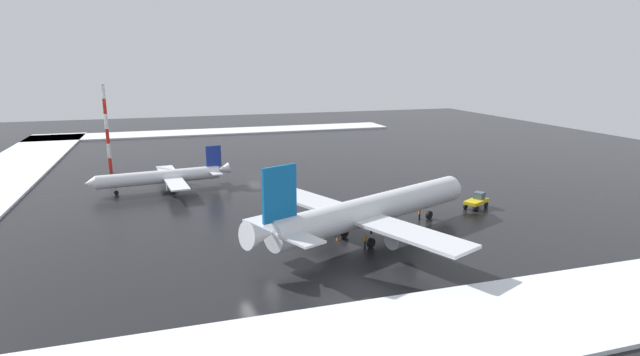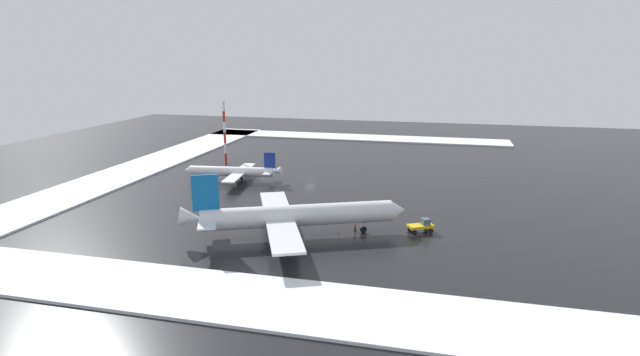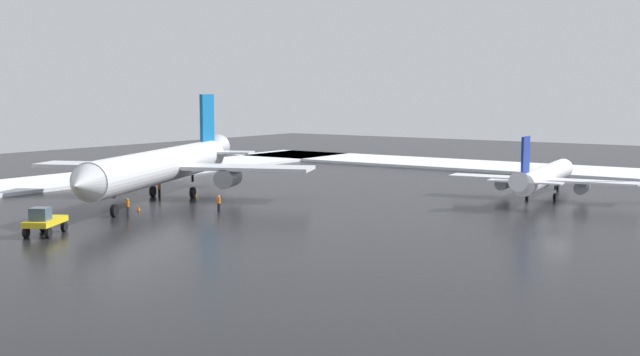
{
  "view_description": "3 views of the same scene",
  "coord_description": "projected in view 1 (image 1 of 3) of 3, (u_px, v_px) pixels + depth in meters",
  "views": [
    {
      "loc": [
        101.57,
        -17.22,
        23.35
      ],
      "look_at": [
        26.18,
        6.23,
        4.74
      ],
      "focal_mm": 28.0,
      "sensor_mm": 36.0,
      "label": 1
    },
    {
      "loc": [
        123.08,
        32.66,
        31.64
      ],
      "look_at": [
        17.0,
        6.77,
        4.52
      ],
      "focal_mm": 28.0,
      "sensor_mm": 36.0,
      "label": 2
    },
    {
      "loc": [
        -23.71,
        72.84,
        12.33
      ],
      "look_at": [
        23.73,
        4.37,
        3.35
      ],
      "focal_mm": 45.0,
      "sensor_mm": 36.0,
      "label": 3
    }
  ],
  "objects": [
    {
      "name": "ground_crew_mid_apron",
      "position": [
        362.0,
        207.0,
        78.47
      ],
      "size": [
        0.36,
        0.36,
        1.71
      ],
      "rotation": [
        0.0,
        0.0,
        1.44
      ],
      "color": "black",
      "rests_on": "ground_plane"
    },
    {
      "name": "airplane_distant_tail",
      "position": [
        371.0,
        210.0,
        66.4
      ],
      "size": [
        32.55,
        38.38,
        12.0
      ],
      "rotation": [
        0.0,
        0.0,
        1.98
      ],
      "color": "silver",
      "rests_on": "ground_plane"
    },
    {
      "name": "airplane_parked_starboard",
      "position": [
        163.0,
        177.0,
        91.76
      ],
      "size": [
        21.44,
        25.75,
        7.65
      ],
      "rotation": [
        0.0,
        0.0,
        4.84
      ],
      "color": "white",
      "rests_on": "ground_plane"
    },
    {
      "name": "traffic_cone_mid_line",
      "position": [
        407.0,
        223.0,
        72.91
      ],
      "size": [
        0.36,
        0.36,
        0.55
      ],
      "primitive_type": "cone",
      "color": "orange",
      "rests_on": "ground_plane"
    },
    {
      "name": "snow_bank_left",
      "position": [
        220.0,
        132.0,
        166.95
      ],
      "size": [
        14.0,
        116.0,
        0.45
      ],
      "primitive_type": "cube",
      "color": "white",
      "rests_on": "ground_plane"
    },
    {
      "name": "ground_crew_beside_wing",
      "position": [
        420.0,
        213.0,
        74.98
      ],
      "size": [
        0.36,
        0.36,
        1.71
      ],
      "rotation": [
        0.0,
        0.0,
        0.41
      ],
      "color": "black",
      "rests_on": "ground_plane"
    },
    {
      "name": "snow_bank_right",
      "position": [
        392.0,
        340.0,
        42.41
      ],
      "size": [
        14.0,
        116.0,
        0.45
      ],
      "primitive_type": "cube",
      "color": "white",
      "rests_on": "ground_plane"
    },
    {
      "name": "traffic_cone_near_nose",
      "position": [
        337.0,
        238.0,
        66.43
      ],
      "size": [
        0.36,
        0.36,
        0.55
      ],
      "primitive_type": "cone",
      "color": "orange",
      "rests_on": "ground_plane"
    },
    {
      "name": "antenna_mast",
      "position": [
        107.0,
        129.0,
        104.88
      ],
      "size": [
        0.7,
        0.7,
        18.77
      ],
      "color": "red",
      "rests_on": "ground_plane"
    },
    {
      "name": "pushback_tug",
      "position": [
        477.0,
        200.0,
        80.87
      ],
      "size": [
        4.15,
        5.09,
        2.5
      ],
      "rotation": [
        0.0,
        0.0,
        2.08
      ],
      "color": "gold",
      "rests_on": "ground_plane"
    },
    {
      "name": "ground_plane",
      "position": [
        255.0,
        175.0,
        104.73
      ],
      "size": [
        240.0,
        240.0,
        0.0
      ],
      "primitive_type": "plane",
      "color": "black"
    },
    {
      "name": "ground_crew_near_tug",
      "position": [
        365.0,
        240.0,
        63.87
      ],
      "size": [
        0.36,
        0.36,
        1.71
      ],
      "rotation": [
        0.0,
        0.0,
        1.52
      ],
      "color": "black",
      "rests_on": "ground_plane"
    }
  ]
}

